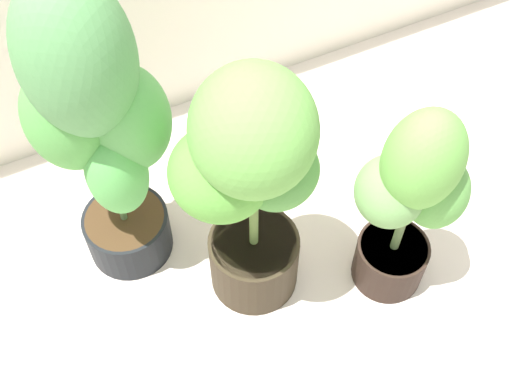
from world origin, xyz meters
The scene contains 4 objects.
ground_plane centered at (0.00, 0.00, 0.00)m, with size 8.00×8.00×0.00m, color silver.
potted_plant_center centered at (-0.03, 0.09, 0.49)m, with size 0.45×0.41×0.82m.
potted_plant_back_left centered at (-0.31, 0.35, 0.57)m, with size 0.43×0.34×0.99m.
potted_plant_front_right centered at (0.34, -0.08, 0.39)m, with size 0.32×0.26×0.69m.
Camera 1 is at (-0.43, -0.76, 1.72)m, focal length 44.99 mm.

